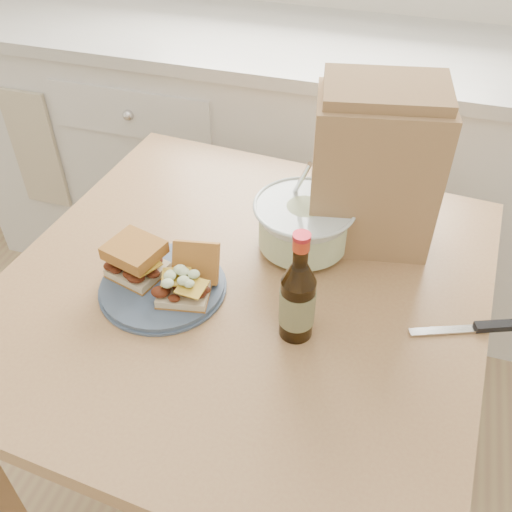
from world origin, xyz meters
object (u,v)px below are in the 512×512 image
(beer_bottle, at_px, (298,299))
(coleslaw_bowl, at_px, (303,227))
(dining_table, at_px, (243,322))
(plate, at_px, (163,286))
(paper_bag, at_px, (374,174))

(beer_bottle, bearing_deg, coleslaw_bowl, 124.94)
(dining_table, relative_size, coleslaw_bowl, 4.75)
(plate, relative_size, paper_bag, 0.75)
(dining_table, xyz_separation_m, coleslaw_bowl, (0.09, 0.15, 0.17))
(paper_bag, bearing_deg, beer_bottle, -114.64)
(plate, bearing_deg, beer_bottle, -6.62)
(coleslaw_bowl, height_order, beer_bottle, beer_bottle)
(coleslaw_bowl, bearing_deg, plate, -138.29)
(plate, distance_m, paper_bag, 0.49)
(coleslaw_bowl, xyz_separation_m, beer_bottle, (0.05, -0.24, 0.03))
(dining_table, xyz_separation_m, plate, (-0.15, -0.06, 0.12))
(dining_table, height_order, paper_bag, paper_bag)
(plate, distance_m, beer_bottle, 0.30)
(beer_bottle, relative_size, paper_bag, 0.71)
(plate, relative_size, coleslaw_bowl, 1.15)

